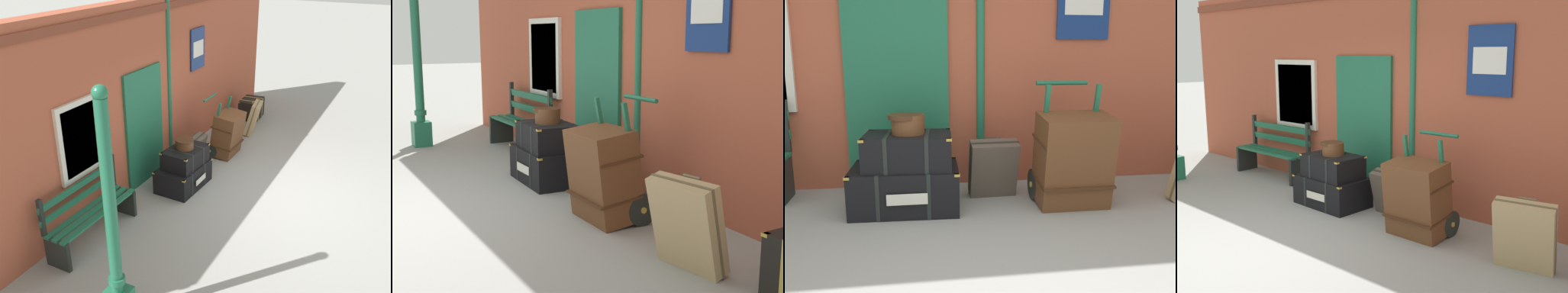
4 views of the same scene
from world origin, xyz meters
The scene contains 7 objects.
brick_facade centered at (-0.02, 2.60, 1.60)m, with size 10.40×0.35×3.20m.
steamer_trunk_base centered at (-0.44, 1.69, 0.21)m, with size 1.03×0.69×0.43m.
steamer_trunk_middle centered at (-0.40, 1.67, 0.58)m, with size 0.84×0.60×0.33m.
round_hatbox centered at (-0.40, 1.68, 0.84)m, with size 0.33×0.32×0.18m.
porters_trolley centered at (1.17, 1.71, 0.27)m, with size 0.71×0.60×1.20m.
large_brown_trunk centered at (1.17, 1.54, 0.46)m, with size 0.70×0.54×0.93m.
suitcase_slate centered at (0.45, 1.92, 0.31)m, with size 0.50×0.36×0.63m.
Camera 3 is at (-0.29, -2.20, 1.45)m, focal length 38.47 mm.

